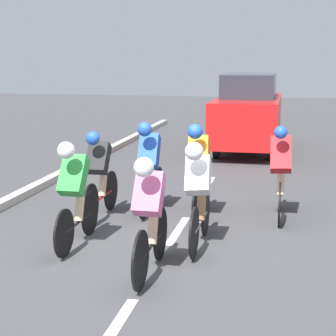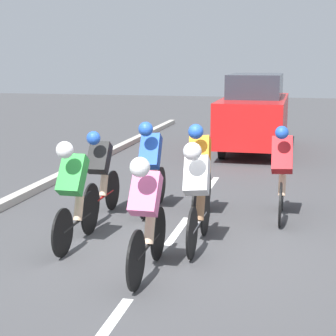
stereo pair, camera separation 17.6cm
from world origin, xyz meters
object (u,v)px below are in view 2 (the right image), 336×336
at_px(cyclist_white, 197,191).
at_px(cyclist_orange, 200,169).
at_px(cyclist_green, 73,190).
at_px(cyclist_black, 100,173).
at_px(support_car, 254,113).
at_px(cyclist_pink, 146,213).
at_px(cyclist_red, 282,171).
at_px(cyclist_blue, 151,163).

bearing_deg(cyclist_white, cyclist_orange, -81.54).
xyz_separation_m(cyclist_green, cyclist_white, (-1.63, -0.33, -0.00)).
relative_size(cyclist_green, cyclist_black, 0.97).
height_order(cyclist_orange, cyclist_white, cyclist_orange).
xyz_separation_m(cyclist_orange, cyclist_green, (1.42, 1.74, -0.03)).
height_order(cyclist_green, support_car, support_car).
relative_size(cyclist_orange, cyclist_black, 1.00).
height_order(cyclist_white, cyclist_pink, cyclist_white).
height_order(cyclist_red, support_car, support_car).
height_order(cyclist_green, cyclist_blue, cyclist_blue).
distance_m(cyclist_green, cyclist_blue, 2.02).
bearing_deg(cyclist_orange, cyclist_red, -167.54).
height_order(cyclist_blue, cyclist_red, cyclist_blue).
distance_m(cyclist_green, cyclist_black, 1.37).
bearing_deg(cyclist_blue, cyclist_pink, 103.88).
height_order(cyclist_orange, support_car, support_car).
height_order(cyclist_orange, cyclist_red, cyclist_orange).
bearing_deg(cyclist_black, cyclist_pink, 122.15).
xyz_separation_m(cyclist_orange, cyclist_black, (1.54, 0.37, -0.07)).
xyz_separation_m(cyclist_white, cyclist_blue, (1.08, -1.62, 0.04)).
bearing_deg(cyclist_red, cyclist_green, 36.90).
bearing_deg(cyclist_red, cyclist_pink, 62.63).
bearing_deg(support_car, cyclist_green, 78.99).
xyz_separation_m(cyclist_black, cyclist_red, (-2.81, -0.65, 0.04)).
height_order(cyclist_green, cyclist_black, cyclist_green).
bearing_deg(cyclist_blue, cyclist_orange, 166.42).
bearing_deg(cyclist_pink, cyclist_white, -109.77).
bearing_deg(cyclist_red, support_car, -81.54).
bearing_deg(cyclist_red, cyclist_blue, 1.86).
xyz_separation_m(cyclist_pink, cyclist_red, (-1.45, -2.81, 0.02)).
height_order(cyclist_white, support_car, support_car).
bearing_deg(cyclist_orange, support_car, -92.21).
bearing_deg(cyclist_green, support_car, -101.01).
xyz_separation_m(cyclist_black, support_car, (-1.81, -7.33, 0.30)).
xyz_separation_m(cyclist_red, support_car, (0.99, -6.68, 0.27)).
height_order(cyclist_orange, cyclist_green, cyclist_orange).
bearing_deg(cyclist_green, cyclist_red, -143.10).
distance_m(cyclist_orange, cyclist_blue, 0.89).
xyz_separation_m(cyclist_orange, cyclist_pink, (0.19, 2.53, -0.05)).
xyz_separation_m(cyclist_green, cyclist_pink, (-1.23, 0.79, -0.02)).
height_order(cyclist_pink, support_car, support_car).
bearing_deg(cyclist_white, cyclist_green, 11.28).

